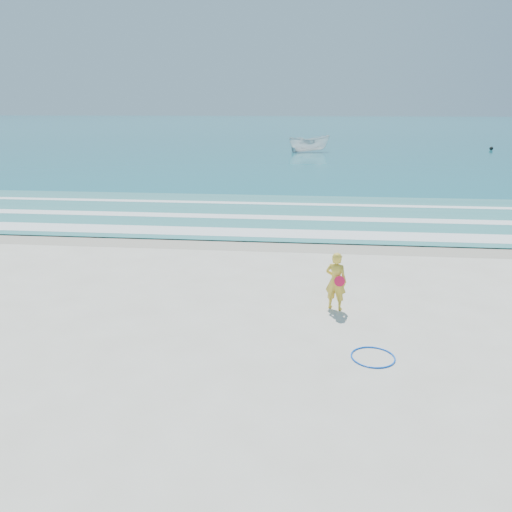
# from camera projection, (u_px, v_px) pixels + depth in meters

# --- Properties ---
(ground) EXTENTS (400.00, 400.00, 0.00)m
(ground) POSITION_uv_depth(u_px,v_px,m) (244.00, 357.00, 10.45)
(ground) COLOR silver
(ground) RESTS_ON ground
(wet_sand) EXTENTS (400.00, 2.40, 0.00)m
(wet_sand) POSITION_uv_depth(u_px,v_px,m) (274.00, 243.00, 19.01)
(wet_sand) COLOR #B2A893
(wet_sand) RESTS_ON ground
(ocean) EXTENTS (400.00, 190.00, 0.04)m
(ocean) POSITION_uv_depth(u_px,v_px,m) (304.00, 127.00, 110.27)
(ocean) COLOR #19727F
(ocean) RESTS_ON ground
(shallow) EXTENTS (400.00, 10.00, 0.01)m
(shallow) POSITION_uv_depth(u_px,v_px,m) (281.00, 214.00, 23.75)
(shallow) COLOR #59B7AD
(shallow) RESTS_ON ocean
(foam_near) EXTENTS (400.00, 1.40, 0.01)m
(foam_near) POSITION_uv_depth(u_px,v_px,m) (276.00, 233.00, 20.23)
(foam_near) COLOR white
(foam_near) RESTS_ON shallow
(foam_mid) EXTENTS (400.00, 0.90, 0.01)m
(foam_mid) POSITION_uv_depth(u_px,v_px,m) (280.00, 218.00, 22.99)
(foam_mid) COLOR white
(foam_mid) RESTS_ON shallow
(foam_far) EXTENTS (400.00, 0.60, 0.01)m
(foam_far) POSITION_uv_depth(u_px,v_px,m) (284.00, 204.00, 26.12)
(foam_far) COLOR white
(foam_far) RESTS_ON shallow
(hoop) EXTENTS (1.08, 1.08, 0.03)m
(hoop) POSITION_uv_depth(u_px,v_px,m) (373.00, 357.00, 10.44)
(hoop) COLOR blue
(hoop) RESTS_ON ground
(boat) EXTENTS (4.84, 2.98, 1.75)m
(boat) POSITION_uv_depth(u_px,v_px,m) (309.00, 144.00, 53.65)
(boat) COLOR white
(boat) RESTS_ON ocean
(buoy) EXTENTS (0.41, 0.41, 0.41)m
(buoy) POSITION_uv_depth(u_px,v_px,m) (491.00, 148.00, 55.80)
(buoy) COLOR black
(buoy) RESTS_ON ocean
(woman) EXTENTS (0.65, 0.54, 1.52)m
(woman) POSITION_uv_depth(u_px,v_px,m) (336.00, 281.00, 12.71)
(woman) COLOR gold
(woman) RESTS_ON ground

